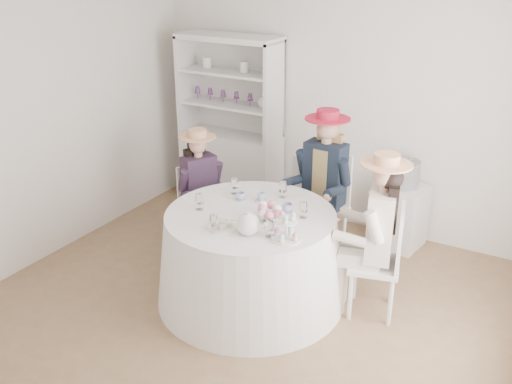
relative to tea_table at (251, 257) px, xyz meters
The scene contains 21 objects.
ground 0.43m from the tea_table, 61.80° to the right, with size 4.50×4.50×0.00m, color brown.
wall_back 2.11m from the tea_table, 88.31° to the left, with size 4.50×4.50×0.00m, color white.
wall_front 2.30m from the tea_table, 88.48° to the right, with size 4.50×4.50×0.00m, color white.
wall_left 2.39m from the tea_table, behind, with size 4.50×4.50×0.00m, color white.
tea_table is the anchor object (origin of this frame).
hutch 2.10m from the tea_table, 126.92° to the left, with size 1.20×0.45×2.03m.
side_table 1.85m from the tea_table, 62.77° to the left, with size 0.43×0.43×0.67m, color silver.
hatbox 1.89m from the tea_table, 62.77° to the left, with size 0.27×0.27×0.27m, color black.
guest_left 1.10m from the tea_table, 149.21° to the left, with size 0.54×0.49×1.29m.
guest_mid 1.15m from the tea_table, 78.42° to the left, with size 0.56×0.58×1.52m.
guest_right 1.13m from the tea_table, 19.00° to the left, with size 0.58×0.54×1.45m.
spare_chair 1.39m from the tea_table, 92.95° to the left, with size 0.48×0.48×0.91m.
teacup_a 0.54m from the tea_table, 138.95° to the left, with size 0.08×0.08×0.07m, color white.
teacup_b 0.53m from the tea_table, 100.92° to the left, with size 0.08×0.08×0.07m, color white.
teacup_c 0.55m from the tea_table, 34.99° to the left, with size 0.09×0.09×0.07m, color white.
flower_bowl 0.50m from the tea_table, ahead, with size 0.19×0.19×0.05m, color white.
flower_arrangement 0.57m from the tea_table, 20.50° to the right, with size 0.20×0.21×0.08m.
table_teapot 0.63m from the tea_table, 61.99° to the right, with size 0.26×0.19×0.20m.
sandwich_plate 0.55m from the tea_table, 101.65° to the right, with size 0.26×0.26×0.06m.
cupcake_stand 0.74m from the tea_table, 28.77° to the right, with size 0.23×0.23×0.22m.
stemware_set 0.50m from the tea_table, 120.96° to the left, with size 0.92×0.96×0.15m.
Camera 1 is at (2.17, -3.64, 2.91)m, focal length 40.00 mm.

